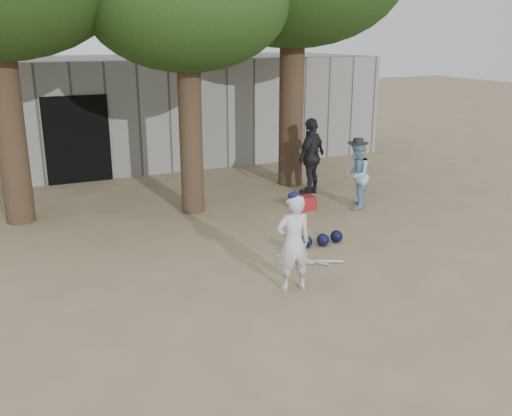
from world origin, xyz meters
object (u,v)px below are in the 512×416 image
boy_player (293,243)px  spectator_dark (311,156)px  red_bag (305,203)px  spectator_blue (356,175)px

boy_player → spectator_dark: 5.38m
boy_player → red_bag: boy_player is taller
spectator_dark → red_bag: spectator_dark is taller
spectator_blue → red_bag: size_ratio=3.49×
red_bag → boy_player: bearing=-122.2°
spectator_blue → spectator_dark: bearing=-126.6°
boy_player → red_bag: size_ratio=3.48×
spectator_blue → spectator_dark: (-0.29, 1.43, 0.17)m
spectator_dark → boy_player: bearing=25.9°
spectator_blue → spectator_dark: size_ratio=0.81×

